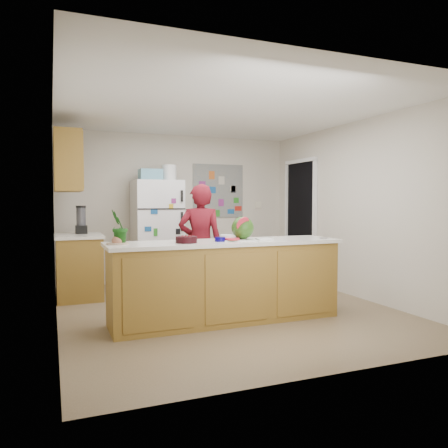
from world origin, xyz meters
name	(u,v)px	position (x,y,z in m)	size (l,w,h in m)	color
floor	(226,310)	(0.00, 0.00, -0.01)	(4.00, 4.50, 0.02)	brown
wall_back	(177,208)	(0.00, 2.26, 1.25)	(4.00, 0.02, 2.50)	beige
wall_left	(54,212)	(-2.01, 0.00, 1.25)	(0.02, 4.50, 2.50)	beige
wall_right	(357,210)	(2.01, 0.00, 1.25)	(0.02, 4.50, 2.50)	beige
ceiling	(226,109)	(0.00, 0.00, 2.51)	(4.00, 4.50, 0.02)	white
doorway	(301,221)	(1.99, 1.45, 1.02)	(0.03, 0.85, 2.04)	black
peninsula_base	(226,283)	(-0.20, -0.50, 0.44)	(2.60, 0.62, 0.88)	brown
peninsula_top	(226,243)	(-0.20, -0.50, 0.90)	(2.68, 0.70, 0.04)	silver
side_counter_base	(79,268)	(-1.69, 1.35, 0.43)	(0.60, 0.80, 0.86)	brown
side_counter_top	(78,236)	(-1.69, 1.35, 0.88)	(0.64, 0.84, 0.04)	silver
upper_cabinets	(67,162)	(-1.82, 1.30, 1.90)	(0.35, 1.00, 0.80)	brown
refrigerator	(157,233)	(-0.45, 1.88, 0.85)	(0.75, 0.70, 1.70)	silver
fridge_top_bin	(150,175)	(-0.55, 1.88, 1.79)	(0.35, 0.28, 0.18)	#5999B2
photo_collage	(218,191)	(0.75, 2.24, 1.55)	(0.95, 0.01, 0.95)	slate
person	(200,244)	(-0.21, 0.39, 0.80)	(0.58, 0.38, 1.59)	maroon
blender_appliance	(81,221)	(-1.64, 1.52, 1.09)	(0.13, 0.13, 0.38)	black
cutting_board	(239,240)	(-0.05, -0.51, 0.93)	(0.40, 0.30, 0.01)	silver
watermelon	(243,228)	(0.01, -0.49, 1.06)	(0.26, 0.26, 0.26)	#246217
watermelon_slice	(232,239)	(-0.15, -0.56, 0.94)	(0.17, 0.17, 0.02)	#DE2353
cherry_bowl	(186,240)	(-0.69, -0.57, 0.96)	(0.23, 0.23, 0.07)	black
white_bowl	(229,237)	(-0.13, -0.41, 0.95)	(0.20, 0.20, 0.06)	white
cobalt_bowl	(220,239)	(-0.30, -0.56, 0.95)	(0.12, 0.12, 0.05)	#080256
plate	(118,243)	(-1.40, -0.44, 0.93)	(0.23, 0.23, 0.02)	#C6B399
paper_towel	(264,239)	(0.25, -0.57, 0.93)	(0.17, 0.15, 0.02)	white
keys	(324,238)	(1.00, -0.66, 0.93)	(0.09, 0.04, 0.01)	gray
potted_plant	(119,227)	(-1.38, -0.45, 1.10)	(0.20, 0.16, 0.36)	#124311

